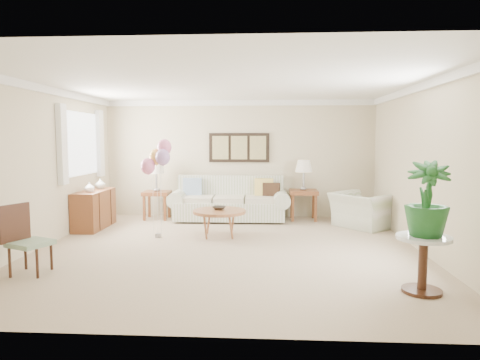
{
  "coord_description": "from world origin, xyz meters",
  "views": [
    {
      "loc": [
        0.59,
        -6.59,
        1.74
      ],
      "look_at": [
        0.16,
        0.6,
        1.05
      ],
      "focal_mm": 32.0,
      "sensor_mm": 36.0,
      "label": 1
    }
  ],
  "objects": [
    {
      "name": "coffee_table",
      "position": [
        -0.23,
        0.91,
        0.44
      ],
      "size": [
        0.95,
        0.95,
        0.48
      ],
      "color": "#A06D3E",
      "rests_on": "ground"
    },
    {
      "name": "accent_chair",
      "position": [
        -2.5,
        -1.35,
        0.47
      ],
      "size": [
        0.59,
        0.58,
        0.91
      ],
      "color": "gray",
      "rests_on": "ground"
    },
    {
      "name": "lamp_left",
      "position": [
        -1.77,
        2.51,
        1.1
      ],
      "size": [
        0.37,
        0.37,
        0.65
      ],
      "color": "gray",
      "rests_on": "end_table_left"
    },
    {
      "name": "sofa",
      "position": [
        -0.17,
        2.52,
        0.37
      ],
      "size": [
        2.57,
        0.99,
        0.94
      ],
      "color": "silver",
      "rests_on": "ground"
    },
    {
      "name": "potted_plant",
      "position": [
        2.39,
        -1.76,
        1.08
      ],
      "size": [
        0.56,
        0.56,
        0.85
      ],
      "primitive_type": "imported",
      "rotation": [
        0.0,
        0.0,
        -0.21
      ],
      "color": "#18521B",
      "rests_on": "side_table"
    },
    {
      "name": "credenza",
      "position": [
        -2.76,
        1.5,
        0.37
      ],
      "size": [
        0.46,
        1.2,
        0.74
      ],
      "color": "brown",
      "rests_on": "ground"
    },
    {
      "name": "decor_bowl",
      "position": [
        -0.24,
        0.95,
        0.51
      ],
      "size": [
        0.27,
        0.27,
        0.06
      ],
      "primitive_type": "imported",
      "rotation": [
        0.0,
        0.0,
        -0.13
      ],
      "color": "black",
      "rests_on": "coffee_table"
    },
    {
      "name": "vase_sage",
      "position": [
        -2.74,
        1.8,
        0.85
      ],
      "size": [
        0.26,
        0.26,
        0.21
      ],
      "primitive_type": "imported",
      "rotation": [
        0.0,
        0.0,
        0.37
      ],
      "color": "#ACB4A6",
      "rests_on": "credenza"
    },
    {
      "name": "lamp_right",
      "position": [
        1.41,
        2.6,
        1.14
      ],
      "size": [
        0.37,
        0.37,
        0.65
      ],
      "color": "gray",
      "rests_on": "end_table_right"
    },
    {
      "name": "balloon_cluster",
      "position": [
        -1.29,
        0.77,
        1.42
      ],
      "size": [
        0.52,
        0.4,
        1.74
      ],
      "color": "gray",
      "rests_on": "ground"
    },
    {
      "name": "room_shell",
      "position": [
        -0.11,
        0.09,
        1.63
      ],
      "size": [
        6.04,
        6.04,
        2.6
      ],
      "color": "beige",
      "rests_on": "ground"
    },
    {
      "name": "side_table",
      "position": [
        2.37,
        -1.75,
        0.49
      ],
      "size": [
        0.6,
        0.6,
        0.65
      ],
      "color": "silver",
      "rests_on": "ground"
    },
    {
      "name": "wall_art_triptych",
      "position": [
        0.0,
        2.96,
        1.55
      ],
      "size": [
        1.35,
        0.06,
        0.65
      ],
      "color": "black",
      "rests_on": "ground"
    },
    {
      "name": "end_table_right",
      "position": [
        1.41,
        2.6,
        0.54
      ],
      "size": [
        0.6,
        0.54,
        0.65
      ],
      "color": "brown",
      "rests_on": "ground"
    },
    {
      "name": "end_table_left",
      "position": [
        -1.77,
        2.51,
        0.51
      ],
      "size": [
        0.56,
        0.51,
        0.61
      ],
      "color": "brown",
      "rests_on": "ground"
    },
    {
      "name": "ground_plane",
      "position": [
        0.0,
        0.0,
        0.0
      ],
      "size": [
        6.0,
        6.0,
        0.0
      ],
      "primitive_type": "plane",
      "color": "tan"
    },
    {
      "name": "armchair",
      "position": [
        2.5,
        1.87,
        0.34
      ],
      "size": [
        1.38,
        1.4,
        0.68
      ],
      "primitive_type": "imported",
      "rotation": [
        0.0,
        0.0,
        2.28
      ],
      "color": "silver",
      "rests_on": "ground"
    },
    {
      "name": "vase_white",
      "position": [
        -2.74,
        1.27,
        0.83
      ],
      "size": [
        0.2,
        0.2,
        0.19
      ],
      "primitive_type": "imported",
      "rotation": [
        0.0,
        0.0,
        0.1
      ],
      "color": "white",
      "rests_on": "credenza"
    }
  ]
}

